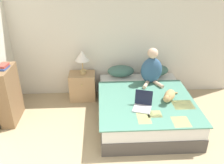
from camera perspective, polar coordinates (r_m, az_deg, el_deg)
The scene contains 11 objects.
wall_back at distance 4.96m, azimuth 0.80°, elevation 10.87°, with size 5.24×0.05×2.55m.
bed at distance 4.46m, azimuth 7.70°, elevation -5.94°, with size 1.66×2.00×0.48m.
pillow_near at distance 4.97m, azimuth 2.14°, elevation 2.64°, with size 0.56×0.28×0.25m.
pillow_far at distance 5.08m, azimuth 10.33°, elevation 2.78°, with size 0.56×0.28×0.25m.
person_sitting at distance 4.70m, azimuth 9.51°, elevation 3.18°, with size 0.42×0.41×0.72m.
cat_tabby at distance 4.22m, azimuth 13.59°, elevation -3.25°, with size 0.36×0.44×0.19m.
laptop_open at distance 3.95m, azimuth 7.37°, elevation -5.44°, with size 0.37×0.38×0.26m.
nightstand at distance 5.07m, azimuth -7.09°, elevation -0.98°, with size 0.53×0.42×0.58m.
table_lamp at distance 4.80m, azimuth -7.20°, elevation 6.00°, with size 0.29×0.29×0.49m.
bookshelf at distance 4.62m, azimuth -23.57°, elevation -2.87°, with size 0.24×0.64×1.03m.
book_stack_top at distance 4.40m, azimuth -24.82°, elevation 3.35°, with size 0.20×0.25×0.07m.
Camera 1 is at (-0.33, -1.21, 2.61)m, focal length 38.00 mm.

